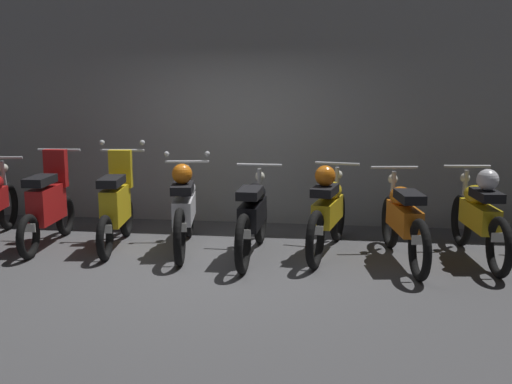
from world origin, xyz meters
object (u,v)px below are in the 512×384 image
(motorbike_slot_2, at_px, (48,204))
(motorbike_slot_6, at_px, (328,210))
(motorbike_slot_8, at_px, (479,215))
(motorbike_slot_7, at_px, (404,220))
(motorbike_slot_3, at_px, (116,205))
(motorbike_slot_4, at_px, (184,207))
(motorbike_slot_5, at_px, (253,215))

(motorbike_slot_2, height_order, motorbike_slot_6, motorbike_slot_2)
(motorbike_slot_6, height_order, motorbike_slot_8, same)
(motorbike_slot_8, bearing_deg, motorbike_slot_2, -179.33)
(motorbike_slot_6, distance_m, motorbike_slot_8, 1.72)
(motorbike_slot_8, bearing_deg, motorbike_slot_7, -166.63)
(motorbike_slot_3, xyz_separation_m, motorbike_slot_7, (3.45, -0.21, -0.04))
(motorbike_slot_7, bearing_deg, motorbike_slot_8, 13.37)
(motorbike_slot_2, distance_m, motorbike_slot_3, 0.86)
(motorbike_slot_2, xyz_separation_m, motorbike_slot_3, (0.86, 0.06, 0.00))
(motorbike_slot_2, xyz_separation_m, motorbike_slot_8, (5.17, 0.06, 0.00))
(motorbike_slot_6, height_order, motorbike_slot_7, motorbike_slot_6)
(motorbike_slot_2, distance_m, motorbike_slot_4, 1.73)
(motorbike_slot_5, bearing_deg, motorbike_slot_7, -0.07)
(motorbike_slot_5, distance_m, motorbike_slot_6, 0.90)
(motorbike_slot_2, height_order, motorbike_slot_5, motorbike_slot_2)
(motorbike_slot_3, bearing_deg, motorbike_slot_6, 1.12)
(motorbike_slot_3, bearing_deg, motorbike_slot_8, -0.02)
(motorbike_slot_6, relative_size, motorbike_slot_7, 1.00)
(motorbike_slot_3, relative_size, motorbike_slot_8, 0.86)
(motorbike_slot_2, bearing_deg, motorbike_slot_8, 0.67)
(motorbike_slot_2, relative_size, motorbike_slot_3, 1.00)
(motorbike_slot_3, xyz_separation_m, motorbike_slot_4, (0.87, -0.02, 0.00))
(motorbike_slot_3, xyz_separation_m, motorbike_slot_6, (2.59, 0.05, -0.00))
(motorbike_slot_4, relative_size, motorbike_slot_8, 1.00)
(motorbike_slot_2, bearing_deg, motorbike_slot_3, 4.11)
(motorbike_slot_5, relative_size, motorbike_slot_7, 1.01)
(motorbike_slot_4, xyz_separation_m, motorbike_slot_8, (3.45, 0.02, -0.00))
(motorbike_slot_7, height_order, motorbike_slot_8, motorbike_slot_8)
(motorbike_slot_7, bearing_deg, motorbike_slot_3, 176.57)
(motorbike_slot_3, relative_size, motorbike_slot_6, 0.87)
(motorbike_slot_2, relative_size, motorbike_slot_4, 0.87)
(motorbike_slot_3, bearing_deg, motorbike_slot_5, -6.75)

